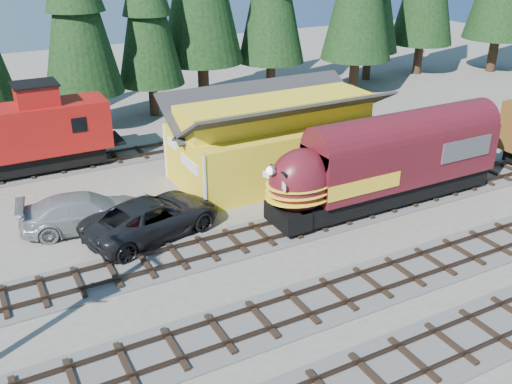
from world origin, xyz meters
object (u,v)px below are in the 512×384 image
depot (276,130)px  locomotive (381,167)px  pickup_truck_a (153,217)px  pickup_truck_b (85,212)px  caboose (26,134)px

depot → locomotive: 7.08m
pickup_truck_a → pickup_truck_b: (-2.79, 2.27, -0.05)m
locomotive → pickup_truck_a: bearing=167.0°
pickup_truck_a → pickup_truck_b: 3.59m
depot → locomotive: bearing=-67.2°
pickup_truck_b → locomotive: bearing=-100.0°
caboose → pickup_truck_a: bearing=-70.1°
locomotive → pickup_truck_a: (-11.91, 2.75, -1.34)m
depot → caboose: size_ratio=1.28×
pickup_truck_b → pickup_truck_a: bearing=-120.2°
caboose → pickup_truck_a: (4.08, -11.25, -1.60)m
depot → pickup_truck_b: 12.23m
caboose → pickup_truck_a: size_ratio=1.42×
depot → pickup_truck_a: 10.11m
locomotive → pickup_truck_b: (-14.70, 5.02, -1.39)m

